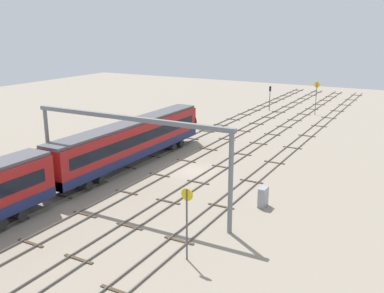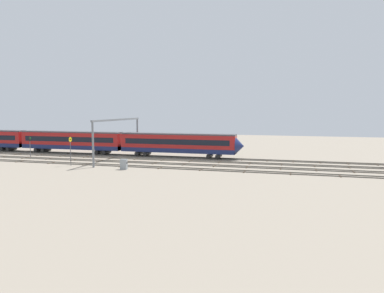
{
  "view_description": "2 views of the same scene",
  "coord_description": "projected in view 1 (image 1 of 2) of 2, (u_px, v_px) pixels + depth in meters",
  "views": [
    {
      "loc": [
        -38.54,
        -21.34,
        14.97
      ],
      "look_at": [
        3.11,
        1.69,
        1.75
      ],
      "focal_mm": 40.68,
      "sensor_mm": 36.0,
      "label": 1
    },
    {
      "loc": [
        21.26,
        -64.15,
        9.93
      ],
      "look_at": [
        3.25,
        1.42,
        2.9
      ],
      "focal_mm": 34.14,
      "sensor_mm": 36.0,
      "label": 2
    }
  ],
  "objects": [
    {
      "name": "overhead_gantry",
      "position": [
        127.0,
        139.0,
        35.31
      ],
      "size": [
        0.4,
        19.03,
        8.03
      ],
      "color": "slate",
      "rests_on": "ground"
    },
    {
      "name": "ground_plane",
      "position": [
        192.0,
        171.0,
        46.45
      ],
      "size": [
        150.57,
        150.57,
        0.0
      ],
      "primitive_type": "plane",
      "color": "gray"
    },
    {
      "name": "track_near_foreground",
      "position": [
        251.0,
        181.0,
        43.27
      ],
      "size": [
        134.57,
        2.4,
        0.16
      ],
      "color": "#59544C",
      "rests_on": "ground"
    },
    {
      "name": "track_with_train",
      "position": [
        140.0,
        161.0,
        49.61
      ],
      "size": [
        134.57,
        2.4,
        0.16
      ],
      "color": "#59544C",
      "rests_on": "ground"
    },
    {
      "name": "track_middle",
      "position": [
        174.0,
        167.0,
        47.49
      ],
      "size": [
        134.57,
        2.4,
        0.16
      ],
      "color": "#59544C",
      "rests_on": "ground"
    },
    {
      "name": "track_second_near",
      "position": [
        211.0,
        174.0,
        45.38
      ],
      "size": [
        134.57,
        2.4,
        0.16
      ],
      "color": "#59544C",
      "rests_on": "ground"
    },
    {
      "name": "speed_sign_mid_trackside",
      "position": [
        187.0,
        215.0,
        28.02
      ],
      "size": [
        0.14,
        0.84,
        5.03
      ],
      "color": "#4C4C51",
      "rests_on": "ground"
    },
    {
      "name": "signal_light_trackside_approach",
      "position": [
        270.0,
        95.0,
        78.89
      ],
      "size": [
        0.31,
        0.32,
        4.47
      ],
      "color": "#4C4C51",
      "rests_on": "ground"
    },
    {
      "name": "speed_sign_near_foreground",
      "position": [
        316.0,
        93.0,
        74.96
      ],
      "size": [
        0.14,
        1.0,
        5.74
      ],
      "color": "#4C4C51",
      "rests_on": "ground"
    },
    {
      "name": "relay_cabinet",
      "position": [
        263.0,
        197.0,
        37.15
      ],
      "size": [
        1.14,
        0.6,
        1.7
      ],
      "color": "gray",
      "rests_on": "ground"
    }
  ]
}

